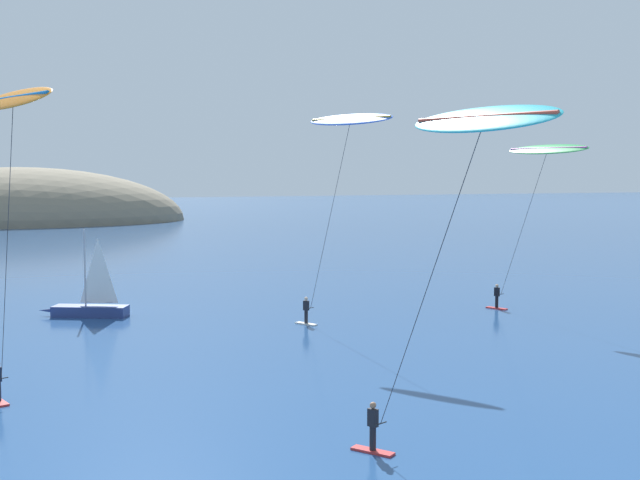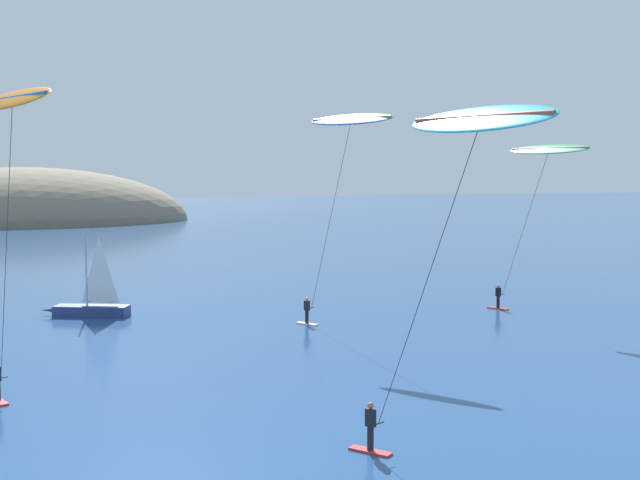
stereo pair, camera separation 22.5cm
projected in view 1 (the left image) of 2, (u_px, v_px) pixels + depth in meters
sailboat_near at (86, 307)px, 52.04m from camera, size 5.72×3.54×5.70m
kitesurfer_orange at (12, 121)px, 30.07m from camera, size 3.48×5.91×12.54m
kitesurfer_green at (543, 161)px, 51.45m from camera, size 3.15×7.43×11.21m
kitesurfer_cyan at (474, 146)px, 23.03m from camera, size 3.79×7.22×11.30m
kitesurfer_blue at (347, 134)px, 46.61m from camera, size 4.41×6.25×12.84m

